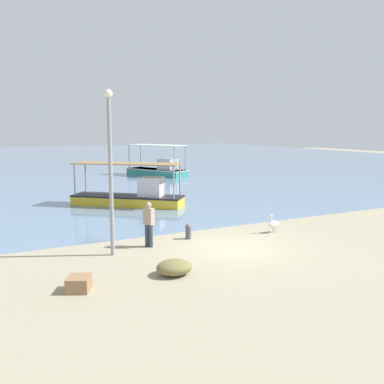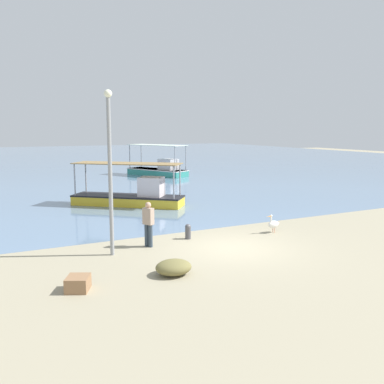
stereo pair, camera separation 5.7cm
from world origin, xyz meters
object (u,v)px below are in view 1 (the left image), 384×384
at_px(lamp_post, 110,164).
at_px(fishing_boat_far_left, 132,195).
at_px(mooring_bollard, 188,231).
at_px(net_pile, 174,267).
at_px(fishing_boat_center, 159,169).
at_px(pelican, 274,224).
at_px(cargo_crate, 79,284).
at_px(fisherman_standing, 149,223).

bearing_deg(lamp_post, fishing_boat_far_left, 67.02).
bearing_deg(mooring_bollard, fishing_boat_far_left, 86.89).
distance_m(lamp_post, mooring_bollard, 4.44).
bearing_deg(net_pile, fishing_boat_center, 68.41).
distance_m(mooring_bollard, net_pile, 4.22).
relative_size(pelican, net_pile, 0.72).
distance_m(pelican, lamp_post, 7.54).
distance_m(lamp_post, cargo_crate, 4.46).
distance_m(fishing_boat_far_left, mooring_bollard, 8.13).
bearing_deg(cargo_crate, lamp_post, 57.52).
height_order(fishing_boat_far_left, lamp_post, lamp_post).
relative_size(mooring_bollard, net_pile, 0.54).
xyz_separation_m(fisherman_standing, cargo_crate, (-3.29, -3.21, -0.71)).
bearing_deg(pelican, lamp_post, -179.63).
bearing_deg(fisherman_standing, mooring_bollard, 10.68).
bearing_deg(fishing_boat_far_left, cargo_crate, -115.41).
xyz_separation_m(fishing_boat_far_left, fisherman_standing, (-2.25, -8.46, 0.31)).
bearing_deg(pelican, fishing_boat_center, 79.70).
bearing_deg(cargo_crate, pelican, 17.97).
relative_size(mooring_bollard, fisherman_standing, 0.36).
bearing_deg(lamp_post, cargo_crate, -122.48).
bearing_deg(fisherman_standing, fishing_boat_center, 66.55).
bearing_deg(fishing_boat_center, mooring_bollard, -109.66).
bearing_deg(pelican, mooring_bollard, 169.17).
xyz_separation_m(lamp_post, mooring_bollard, (3.32, 0.75, -2.86)).
bearing_deg(fishing_boat_center, net_pile, -111.59).
xyz_separation_m(mooring_bollard, cargo_crate, (-5.10, -3.55, -0.13)).
distance_m(fishing_boat_center, lamp_post, 25.13).
height_order(net_pile, cargo_crate, net_pile).
xyz_separation_m(fishing_boat_far_left, mooring_bollard, (-0.44, -8.12, -0.27)).
relative_size(net_pile, cargo_crate, 1.67).
bearing_deg(fishing_boat_far_left, net_pile, -102.96).
relative_size(fishing_boat_far_left, fisherman_standing, 3.52).
bearing_deg(fisherman_standing, lamp_post, -164.90).
bearing_deg(fishing_boat_far_left, pelican, -69.85).
distance_m(fisherman_standing, net_pile, 3.33).
distance_m(fishing_boat_center, cargo_crate, 28.31).
bearing_deg(fisherman_standing, fishing_boat_far_left, 75.12).
xyz_separation_m(fishing_boat_center, lamp_post, (-11.06, -22.42, 2.56)).
height_order(lamp_post, net_pile, lamp_post).
bearing_deg(fishing_boat_far_left, fisherman_standing, -104.88).
distance_m(fisherman_standing, cargo_crate, 4.65).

